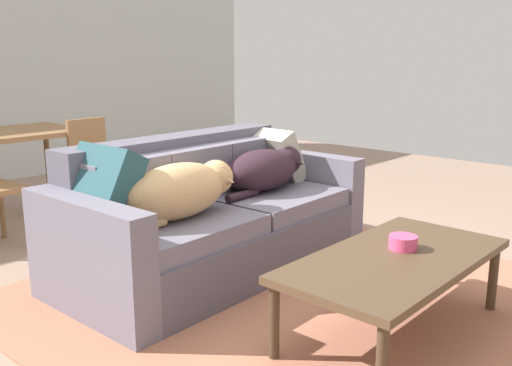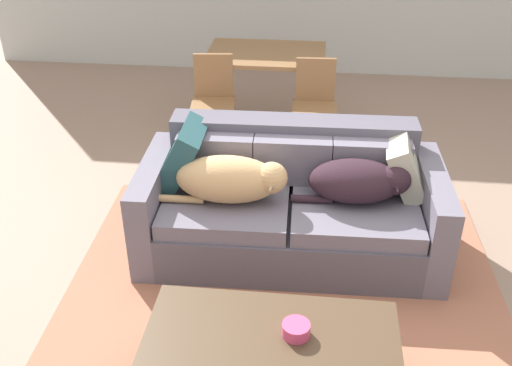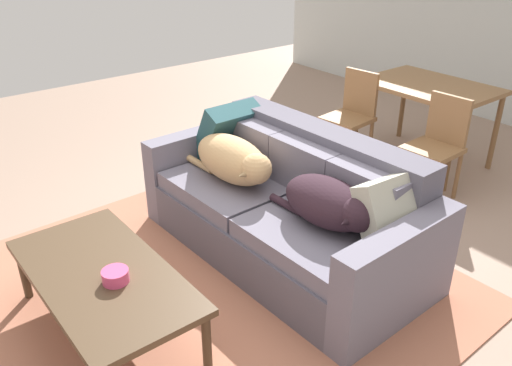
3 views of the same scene
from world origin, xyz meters
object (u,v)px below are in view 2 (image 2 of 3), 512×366
at_px(coffee_table, 271,342).
at_px(dining_chair_near_right, 315,102).
at_px(bowl_on_coffee_table, 296,330).
at_px(dining_table, 266,60).
at_px(throw_pillow_by_right_arm, 406,167).
at_px(dining_chair_near_left, 213,98).
at_px(dog_on_left_cushion, 233,179).
at_px(throw_pillow_by_left_arm, 181,155).
at_px(couch, 291,205).
at_px(dog_on_right_cushion, 359,181).

distance_m(coffee_table, dining_chair_near_right, 2.89).
relative_size(bowl_on_coffee_table, dining_table, 0.13).
height_order(throw_pillow_by_right_arm, coffee_table, throw_pillow_by_right_arm).
bearing_deg(dining_table, dining_chair_near_left, -129.22).
bearing_deg(coffee_table, throw_pillow_by_right_arm, 61.24).
height_order(dog_on_left_cushion, throw_pillow_by_right_arm, throw_pillow_by_right_arm).
bearing_deg(throw_pillow_by_left_arm, dining_chair_near_right, 58.68).
relative_size(couch, dining_chair_near_left, 2.41).
xyz_separation_m(coffee_table, dining_chair_near_right, (0.14, 2.88, 0.11)).
xyz_separation_m(dog_on_right_cushion, throw_pillow_by_left_arm, (-1.23, 0.13, 0.06)).
bearing_deg(bowl_on_coffee_table, couch, 94.44).
xyz_separation_m(dog_on_left_cushion, throw_pillow_by_left_arm, (-0.39, 0.23, 0.04)).
bearing_deg(dining_chair_near_left, dog_on_left_cushion, -81.57).
height_order(couch, throw_pillow_by_right_arm, couch).
bearing_deg(throw_pillow_by_right_arm, dining_chair_near_right, 114.25).
bearing_deg(dining_chair_near_left, dining_chair_near_right, -5.16).
distance_m(coffee_table, dining_table, 3.44).
height_order(bowl_on_coffee_table, dining_table, dining_table).
height_order(throw_pillow_by_right_arm, dining_table, throw_pillow_by_right_arm).
bearing_deg(bowl_on_coffee_table, dog_on_right_cushion, 74.30).
distance_m(dog_on_right_cushion, bowl_on_coffee_table, 1.31).
distance_m(dog_on_left_cushion, throw_pillow_by_left_arm, 0.46).
xyz_separation_m(couch, dining_chair_near_left, (-0.81, 1.51, 0.16)).
bearing_deg(coffee_table, bowl_on_coffee_table, 12.22).
distance_m(dog_on_left_cushion, coffee_table, 1.25).
height_order(dining_chair_near_left, dining_chair_near_right, dining_chair_near_left).
bearing_deg(dog_on_left_cushion, dining_chair_near_right, 72.02).
bearing_deg(throw_pillow_by_left_arm, couch, -3.03).
xyz_separation_m(throw_pillow_by_right_arm, dining_chair_near_right, (-0.65, 1.44, -0.15)).
relative_size(dog_on_left_cushion, throw_pillow_by_right_arm, 2.21).
xyz_separation_m(bowl_on_coffee_table, dining_chair_near_left, (-0.91, 2.84, 0.04)).
bearing_deg(couch, dining_chair_near_right, 83.87).
relative_size(dog_on_left_cushion, dining_chair_near_left, 0.99).
height_order(couch, throw_pillow_by_left_arm, throw_pillow_by_left_arm).
bearing_deg(coffee_table, dog_on_left_cushion, 107.26).
distance_m(dog_on_right_cushion, coffee_table, 1.38).
bearing_deg(dining_chair_near_left, throw_pillow_by_right_arm, -47.84).
distance_m(bowl_on_coffee_table, dining_chair_near_left, 2.99).
bearing_deg(dog_on_right_cushion, throw_pillow_by_right_arm, 25.96).
distance_m(throw_pillow_by_left_arm, dining_chair_near_left, 1.48).
xyz_separation_m(throw_pillow_by_right_arm, coffee_table, (-0.79, -1.44, -0.27)).
xyz_separation_m(couch, dog_on_left_cushion, (-0.38, -0.19, 0.30)).
relative_size(couch, dog_on_right_cushion, 2.68).
bearing_deg(throw_pillow_by_left_arm, dining_table, 78.62).
bearing_deg(coffee_table, throw_pillow_by_left_arm, 118.44).
distance_m(couch, dog_on_left_cushion, 0.52).
height_order(dog_on_right_cushion, coffee_table, dog_on_right_cushion).
height_order(dog_on_left_cushion, coffee_table, dog_on_left_cushion).
bearing_deg(dog_on_left_cushion, dog_on_right_cushion, 5.47).
bearing_deg(throw_pillow_by_left_arm, throw_pillow_by_right_arm, 1.47).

